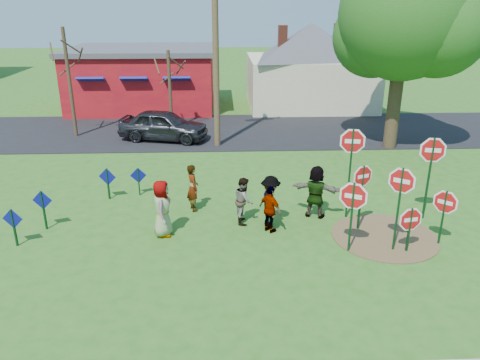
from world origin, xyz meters
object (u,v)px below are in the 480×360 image
object	(u,v)px
stop_sign_c	(401,190)
person_a	(162,208)
stop_sign_d	(432,158)
leafy_tree	(407,22)
stop_sign_b	(352,151)
suv	(164,125)
person_b	(193,188)
stop_sign_a	(353,202)
utility_pole	(216,43)

from	to	relation	value
stop_sign_c	person_a	distance (m)	6.93
stop_sign_c	stop_sign_d	world-z (taller)	stop_sign_d
stop_sign_c	leafy_tree	size ratio (longest dim) A/B	0.29
stop_sign_b	suv	size ratio (longest dim) A/B	0.70
person_a	suv	size ratio (longest dim) A/B	0.40
person_b	stop_sign_a	bearing A→B (deg)	-142.96
stop_sign_c	utility_pole	size ratio (longest dim) A/B	0.28
stop_sign_b	leafy_tree	size ratio (longest dim) A/B	0.35
stop_sign_a	stop_sign_d	world-z (taller)	stop_sign_d
person_a	person_b	bearing A→B (deg)	-23.70
stop_sign_c	person_a	xyz separation A→B (m)	(-6.75, 1.22, -0.98)
stop_sign_a	stop_sign_c	size ratio (longest dim) A/B	0.85
leafy_tree	stop_sign_a	bearing A→B (deg)	-115.58
person_a	utility_pole	world-z (taller)	utility_pole
person_b	utility_pole	distance (m)	8.61
stop_sign_d	person_b	distance (m)	7.82
utility_pole	stop_sign_c	bearing A→B (deg)	-64.07
leafy_tree	utility_pole	bearing A→B (deg)	175.69
suv	leafy_tree	xyz separation A→B (m)	(11.30, -1.75, 5.05)
utility_pole	stop_sign_b	bearing A→B (deg)	-62.42
person_b	utility_pole	bearing A→B (deg)	-25.71
stop_sign_a	utility_pole	bearing A→B (deg)	135.46
stop_sign_d	person_a	bearing A→B (deg)	-163.62
stop_sign_a	leafy_tree	world-z (taller)	leafy_tree
stop_sign_a	utility_pole	distance (m)	11.72
person_b	suv	bearing A→B (deg)	-6.94
stop_sign_a	leafy_tree	bearing A→B (deg)	89.99
person_b	leafy_tree	distance (m)	12.66
person_a	stop_sign_d	bearing A→B (deg)	-83.41
stop_sign_b	person_a	world-z (taller)	stop_sign_b
person_b	suv	world-z (taller)	person_b
stop_sign_b	stop_sign_d	size ratio (longest dim) A/B	1.09
person_b	leafy_tree	xyz separation A→B (m)	(9.36, 6.87, 5.04)
leafy_tree	suv	bearing A→B (deg)	171.20
stop_sign_b	suv	xyz separation A→B (m)	(-7.07, 9.38, -1.51)
person_a	stop_sign_c	bearing A→B (deg)	-99.33
utility_pole	person_b	bearing A→B (deg)	-96.07
stop_sign_a	leafy_tree	xyz separation A→B (m)	(4.74, 9.91, 4.31)
stop_sign_a	person_b	world-z (taller)	stop_sign_a
person_a	stop_sign_a	bearing A→B (deg)	-101.82
person_a	person_b	distance (m)	1.99
stop_sign_b	person_a	xyz separation A→B (m)	(-5.95, -1.04, -1.43)
person_b	utility_pole	world-z (taller)	utility_pole
stop_sign_b	stop_sign_c	bearing A→B (deg)	-59.94
stop_sign_b	person_a	size ratio (longest dim) A/B	1.78
leafy_tree	stop_sign_b	bearing A→B (deg)	-119.02
stop_sign_b	person_a	distance (m)	6.21
suv	stop_sign_b	bearing A→B (deg)	-129.43
stop_sign_b	suv	distance (m)	11.84
stop_sign_d	utility_pole	bearing A→B (deg)	139.64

